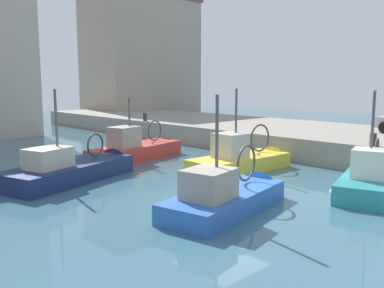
% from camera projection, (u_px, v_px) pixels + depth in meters
% --- Properties ---
extents(water_surface, '(80.00, 80.00, 0.00)m').
position_uv_depth(water_surface, '(223.00, 196.00, 14.63)').
color(water_surface, '#386070').
rests_on(water_surface, ground).
extents(quay_wall, '(9.00, 56.00, 1.20)m').
position_uv_depth(quay_wall, '(368.00, 145.00, 22.41)').
color(quay_wall, gray).
rests_on(quay_wall, ground).
extents(fishing_boat_red, '(6.46, 2.94, 3.95)m').
position_uv_depth(fishing_boat_red, '(140.00, 155.00, 21.83)').
color(fishing_boat_red, '#BC3833').
rests_on(fishing_boat_red, ground).
extents(fishing_boat_teal, '(6.26, 3.34, 4.43)m').
position_uv_depth(fishing_boat_teal, '(371.00, 186.00, 15.53)').
color(fishing_boat_teal, teal).
rests_on(fishing_boat_teal, ground).
extents(fishing_boat_navy, '(6.68, 3.76, 4.60)m').
position_uv_depth(fishing_boat_navy, '(76.00, 176.00, 17.16)').
color(fishing_boat_navy, navy).
rests_on(fishing_boat_navy, ground).
extents(fishing_boat_blue, '(5.82, 2.77, 4.40)m').
position_uv_depth(fishing_boat_blue, '(231.00, 203.00, 13.26)').
color(fishing_boat_blue, '#2D60B7').
rests_on(fishing_boat_blue, ground).
extents(fishing_boat_yellow, '(5.79, 2.36, 4.50)m').
position_uv_depth(fishing_boat_yellow, '(245.00, 166.00, 19.00)').
color(fishing_boat_yellow, gold).
rests_on(fishing_boat_yellow, ground).
extents(mooring_bollard_mid, '(0.28, 0.28, 0.55)m').
position_uv_depth(mooring_bollard_mid, '(373.00, 140.00, 18.01)').
color(mooring_bollard_mid, '#2D2D33').
rests_on(mooring_bollard_mid, quay_wall).
extents(mooring_bollard_north, '(0.28, 0.28, 0.55)m').
position_uv_depth(mooring_bollard_north, '(145.00, 117.00, 29.44)').
color(mooring_bollard_north, '#2D2D33').
rests_on(mooring_bollard_north, quay_wall).
extents(waterfront_building_west, '(11.30, 6.97, 12.65)m').
position_uv_depth(waterfront_building_west, '(141.00, 58.00, 43.68)').
color(waterfront_building_west, '#A39384').
rests_on(waterfront_building_west, ground).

